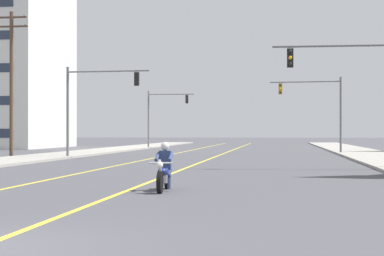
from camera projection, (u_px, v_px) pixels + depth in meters
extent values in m
cube|color=yellow|center=(224.00, 153.00, 54.61)|extent=(0.16, 100.00, 0.01)
cube|color=yellow|center=(178.00, 153.00, 55.13)|extent=(0.16, 100.00, 0.01)
cube|color=#9E998E|center=(371.00, 155.00, 48.18)|extent=(4.40, 110.00, 0.14)
cube|color=#9E998E|center=(73.00, 154.00, 51.16)|extent=(4.40, 110.00, 0.14)
cylinder|color=black|center=(160.00, 182.00, 18.86)|extent=(0.14, 0.64, 0.64)
cylinder|color=black|center=(167.00, 179.00, 20.41)|extent=(0.14, 0.64, 0.64)
cylinder|color=silver|center=(160.00, 171.00, 18.97)|extent=(0.08, 0.33, 0.68)
sphere|color=white|center=(160.00, 165.00, 18.82)|extent=(0.20, 0.20, 0.20)
cylinder|color=silver|center=(161.00, 163.00, 19.02)|extent=(0.70, 0.07, 0.04)
ellipsoid|color=navy|center=(163.00, 171.00, 19.52)|extent=(0.34, 0.57, 0.28)
cube|color=silver|center=(164.00, 179.00, 19.64)|extent=(0.25, 0.45, 0.24)
cube|color=black|center=(165.00, 172.00, 19.96)|extent=(0.30, 0.53, 0.12)
cube|color=navy|center=(167.00, 169.00, 20.36)|extent=(0.21, 0.37, 0.08)
cylinder|color=silver|center=(161.00, 180.00, 20.05)|extent=(0.10, 0.55, 0.08)
cube|color=navy|center=(165.00, 160.00, 19.92)|extent=(0.37, 0.25, 0.56)
sphere|color=silver|center=(165.00, 146.00, 19.90)|extent=(0.26, 0.26, 0.26)
cylinder|color=navy|center=(169.00, 173.00, 19.76)|extent=(0.15, 0.44, 0.30)
cylinder|color=navy|center=(169.00, 183.00, 19.58)|extent=(0.11, 0.16, 0.35)
cylinder|color=navy|center=(171.00, 157.00, 19.64)|extent=(0.12, 0.53, 0.27)
cylinder|color=navy|center=(160.00, 173.00, 19.79)|extent=(0.15, 0.44, 0.30)
cylinder|color=navy|center=(158.00, 183.00, 19.61)|extent=(0.11, 0.16, 0.35)
cylinder|color=navy|center=(157.00, 157.00, 19.68)|extent=(0.12, 0.53, 0.27)
cylinder|color=slate|center=(332.00, 46.00, 31.18)|extent=(5.62, 0.20, 0.11)
cube|color=black|center=(290.00, 58.00, 31.41)|extent=(0.30, 0.24, 0.90)
sphere|color=black|center=(290.00, 51.00, 31.25)|extent=(0.18, 0.18, 0.18)
sphere|color=orange|center=(290.00, 58.00, 31.25)|extent=(0.18, 0.18, 0.18)
sphere|color=black|center=(290.00, 64.00, 31.25)|extent=(0.18, 0.18, 0.18)
cylinder|color=slate|center=(68.00, 112.00, 44.71)|extent=(0.18, 0.18, 6.20)
cylinder|color=slate|center=(108.00, 71.00, 44.18)|extent=(5.72, 0.47, 0.11)
cube|color=black|center=(137.00, 79.00, 43.78)|extent=(0.31, 0.26, 0.90)
sphere|color=black|center=(137.00, 75.00, 43.94)|extent=(0.18, 0.18, 0.18)
sphere|color=orange|center=(137.00, 79.00, 43.94)|extent=(0.18, 0.18, 0.18)
sphere|color=black|center=(137.00, 84.00, 43.94)|extent=(0.18, 0.18, 0.18)
cylinder|color=slate|center=(341.00, 115.00, 52.87)|extent=(0.18, 0.18, 6.20)
cylinder|color=slate|center=(305.00, 82.00, 53.45)|extent=(5.65, 0.50, 0.11)
cube|color=#B79319|center=(280.00, 89.00, 53.85)|extent=(0.32, 0.26, 0.90)
sphere|color=black|center=(280.00, 85.00, 53.70)|extent=(0.18, 0.18, 0.18)
sphere|color=orange|center=(280.00, 89.00, 53.69)|extent=(0.18, 0.18, 0.18)
sphere|color=black|center=(280.00, 92.00, 53.69)|extent=(0.18, 0.18, 0.18)
cylinder|color=slate|center=(148.00, 120.00, 71.10)|extent=(0.18, 0.18, 6.20)
cylinder|color=slate|center=(171.00, 94.00, 70.94)|extent=(4.90, 0.41, 0.11)
cube|color=black|center=(187.00, 99.00, 70.81)|extent=(0.31, 0.26, 0.90)
sphere|color=black|center=(187.00, 97.00, 70.97)|extent=(0.18, 0.18, 0.18)
sphere|color=orange|center=(187.00, 99.00, 70.97)|extent=(0.18, 0.18, 0.18)
sphere|color=black|center=(187.00, 102.00, 70.96)|extent=(0.18, 0.18, 0.18)
cylinder|color=#4C3828|center=(11.00, 84.00, 46.47)|extent=(0.26, 0.26, 10.28)
cube|color=#4C3828|center=(12.00, 17.00, 46.50)|extent=(2.22, 0.12, 0.12)
cylinder|color=slate|center=(24.00, 16.00, 46.38)|extent=(0.08, 0.08, 0.12)
cube|color=#4C3828|center=(11.00, 27.00, 46.50)|extent=(2.39, 0.12, 0.12)
cylinder|color=slate|center=(25.00, 25.00, 46.36)|extent=(0.08, 0.08, 0.12)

